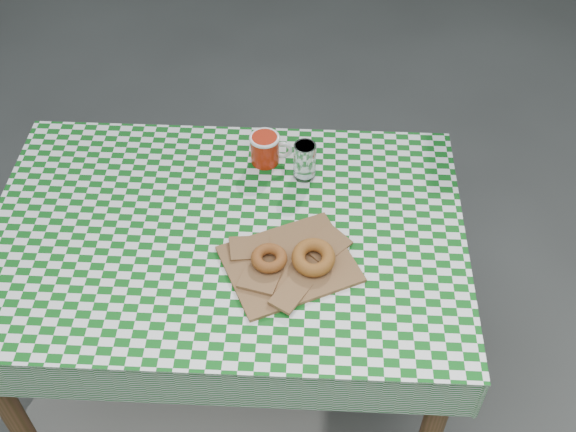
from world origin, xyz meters
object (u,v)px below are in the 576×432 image
object	(u,v)px
table	(233,315)
coffee_mug	(265,149)
drinking_glass	(305,161)
paper_bag	(289,263)

from	to	relation	value
table	coffee_mug	distance (m)	0.52
table	drinking_glass	xyz separation A→B (m)	(0.20, 0.23, 0.44)
drinking_glass	coffee_mug	bearing A→B (deg)	155.83
coffee_mug	drinking_glass	world-z (taller)	drinking_glass
table	drinking_glass	size ratio (longest dim) A/B	11.02
table	drinking_glass	world-z (taller)	drinking_glass
coffee_mug	drinking_glass	distance (m)	0.13
coffee_mug	table	bearing A→B (deg)	-106.37
paper_bag	coffee_mug	world-z (taller)	coffee_mug
paper_bag	coffee_mug	bearing A→B (deg)	104.70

